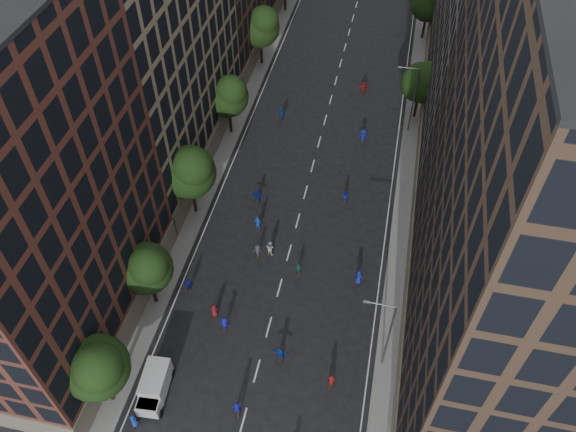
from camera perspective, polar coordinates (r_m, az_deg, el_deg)
The scene contains 34 objects.
ground at distance 70.02m, azimuth 3.12°, elevation 7.27°, with size 240.00×240.00×0.00m, color black.
sidewalk_left at distance 77.91m, azimuth -4.80°, elevation 12.00°, with size 4.00×105.00×0.15m, color slate.
sidewalk_right at distance 75.57m, azimuth 13.25°, elevation 9.50°, with size 4.00×105.00×0.15m, color slate.
bldg_left_a at distance 46.78m, azimuth -26.52°, elevation 1.17°, with size 14.00×22.00×30.00m, color #592C22.
bldg_left_b at distance 61.59m, azimuth -15.75°, elevation 18.60°, with size 14.00×26.00×34.00m, color #8D795C.
bldg_right_a at distance 40.68m, azimuth 24.88°, elevation -0.03°, with size 14.00×30.00×36.00m, color #422F23.
bldg_right_b at distance 64.78m, azimuth 22.10°, elevation 17.91°, with size 14.00×28.00×33.00m, color #675E55.
tree_left_0 at distance 46.57m, azimuth -18.84°, elevation -14.35°, with size 5.20×5.20×8.83m.
tree_left_1 at distance 51.34m, azimuth -14.13°, elevation -5.11°, with size 4.80×4.80×8.21m.
tree_left_2 at distance 57.93m, azimuth -9.91°, elevation 4.57°, with size 5.60×5.60×9.45m.
tree_left_3 at distance 68.41m, azimuth -6.03°, elevation 12.14°, with size 5.00×5.00×8.58m.
tree_left_4 at distance 81.24m, azimuth -2.72°, elevation 18.76°, with size 5.40×5.40×9.08m.
tree_right_a at distance 72.64m, azimuth 13.54°, elevation 13.18°, with size 5.00×5.00×8.39m.
tree_right_b at distance 89.88m, azimuth 14.26°, elevation 20.33°, with size 5.20×5.20×8.83m.
streetlamp_near at distance 47.29m, azimuth 10.00°, elevation -11.58°, with size 2.64×0.22×9.06m.
streetlamp_far at distance 70.48m, azimuth 12.52°, elevation 11.75°, with size 2.64×0.22×9.06m.
cargo_van at distance 50.02m, azimuth -13.43°, elevation -16.47°, with size 2.42×4.60×2.37m.
skater_0 at distance 49.67m, azimuth -15.40°, elevation -19.45°, with size 0.75×0.49×1.54m, color #1439A5.
skater_1 at distance 48.47m, azimuth -5.21°, elevation -18.90°, with size 0.70×0.46×1.92m, color #11128D.
skater_3 at distance 52.44m, azimuth -6.45°, elevation -10.85°, with size 1.05×0.60×1.63m, color #1517AC.
skater_4 at distance 55.37m, azimuth -10.03°, elevation -6.90°, with size 0.94×0.39×1.60m, color #121495.
skater_5 at distance 50.62m, azimuth -0.78°, elevation -13.83°, with size 1.50×0.48×1.62m, color #1436A7.
skater_6 at distance 53.38m, azimuth -7.49°, elevation -9.54°, with size 0.74×0.48×1.51m, color maroon.
skater_7 at distance 49.57m, azimuth 4.41°, elevation -16.35°, with size 0.61×0.40×1.66m, color maroon.
skater_8 at distance 57.19m, azimuth -1.83°, elevation -3.28°, with size 0.88×0.69×1.81m, color silver.
skater_9 at distance 57.18m, azimuth -3.09°, elevation -3.58°, with size 0.98×0.57×1.52m, color #3F3E43.
skater_10 at distance 55.67m, azimuth 1.10°, elevation -5.47°, with size 0.90×0.37×1.53m, color #206C3E.
skater_11 at distance 62.30m, azimuth -3.16°, elevation 2.04°, with size 1.56×0.50×1.68m, color #122598.
skater_12 at distance 55.41m, azimuth 7.20°, elevation -6.20°, with size 0.84×0.55×1.72m, color #1423A7.
skater_13 at distance 59.33m, azimuth -3.09°, elevation -0.77°, with size 0.71×0.47×1.94m, color #1637B4.
skater_14 at distance 62.59m, azimuth 5.85°, elevation 2.03°, with size 0.77×0.60×1.59m, color #1526AB.
skater_15 at distance 70.30m, azimuth 7.63°, elevation 8.02°, with size 1.17×0.67×1.81m, color #131EA0.
skater_16 at distance 73.17m, azimuth -0.63°, elevation 10.32°, with size 1.08×0.45×1.84m, color #133A9C.
skater_17 at distance 78.62m, azimuth 7.72°, elevation 12.79°, with size 1.59×0.51×1.71m, color #AE1D22.
Camera 1 is at (7.48, -12.88, 45.28)m, focal length 35.00 mm.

